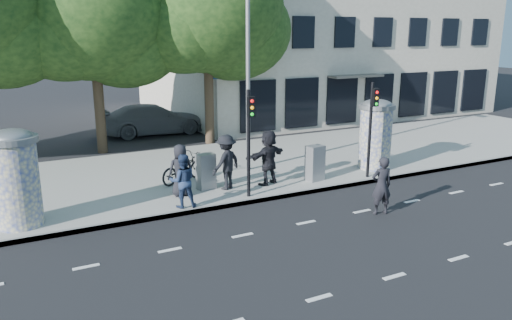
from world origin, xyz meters
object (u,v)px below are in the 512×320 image
ped_d (226,162)px  ped_f (268,157)px  traffic_pole_near (249,133)px  bicycle (183,168)px  ped_c (183,181)px  ad_column_left (15,176)px  cabinet_right (315,163)px  ad_column_right (376,133)px  ped_a (181,170)px  man_road (381,186)px  traffic_pole_far (372,120)px  cabinet_left (206,171)px  car_right (153,119)px  street_lamp (249,45)px

ped_d → ped_f: bearing=149.4°
traffic_pole_near → bicycle: 3.24m
traffic_pole_near → ped_c: bearing=178.5°
ad_column_left → cabinet_right: size_ratio=2.12×
ad_column_right → ped_a: 7.70m
man_road → cabinet_right: bearing=-76.4°
traffic_pole_near → man_road: bearing=-43.4°
bicycle → cabinet_right: cabinet_right is taller
ped_c → ped_f: (3.37, 0.88, 0.14)m
ad_column_right → man_road: (-2.86, -3.69, -0.66)m
ped_c → traffic_pole_far: bearing=-169.3°
traffic_pole_far → bicycle: 6.81m
ped_a → ped_d: ped_d is taller
cabinet_right → man_road: bearing=-97.7°
cabinet_left → car_right: 10.57m
ped_c → cabinet_left: bearing=-122.0°
ped_f → man_road: ped_f is taller
cabinet_left → ped_f: bearing=-20.1°
ad_column_left → ad_column_right: same height
ad_column_left → street_lamp: bearing=14.9°
ped_d → man_road: bearing=105.6°
cabinet_left → cabinet_right: cabinet_right is taller
traffic_pole_near → bicycle: size_ratio=1.77×
ad_column_left → cabinet_left: 5.78m
cabinet_left → ad_column_right: bearing=-11.5°
traffic_pole_near → bicycle: bearing=118.2°
traffic_pole_near → ped_a: (-1.88, 1.10, -1.24)m
ped_f → man_road: bearing=97.0°
ped_d → bicycle: 1.78m
traffic_pole_near → ped_a: bearing=149.7°
traffic_pole_far → ped_a: size_ratio=2.02×
street_lamp → car_right: (-1.12, 9.08, -4.01)m
man_road → cabinet_left: man_road is taller
ped_f → car_right: size_ratio=0.35×
man_road → ad_column_right: bearing=-115.6°
cabinet_left → car_right: (1.19, 10.50, 0.04)m
traffic_pole_near → cabinet_left: bearing=122.9°
ped_a → cabinet_left: 1.05m
ad_column_right → street_lamp: street_lamp is taller
ped_f → ped_c: bearing=-3.8°
bicycle → ad_column_right: bearing=-126.9°
ped_f → cabinet_left: size_ratio=1.58×
ad_column_right → cabinet_right: 3.06m
traffic_pole_far → car_right: size_ratio=0.63×
traffic_pole_near → bicycle: (-1.34, 2.49, -1.57)m
ad_column_right → ped_c: size_ratio=1.63×
ad_column_left → cabinet_left: ad_column_left is taller
street_lamp → ped_c: street_lamp is taller
ad_column_right → cabinet_left: ad_column_right is taller
car_right → ped_d: bearing=177.5°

